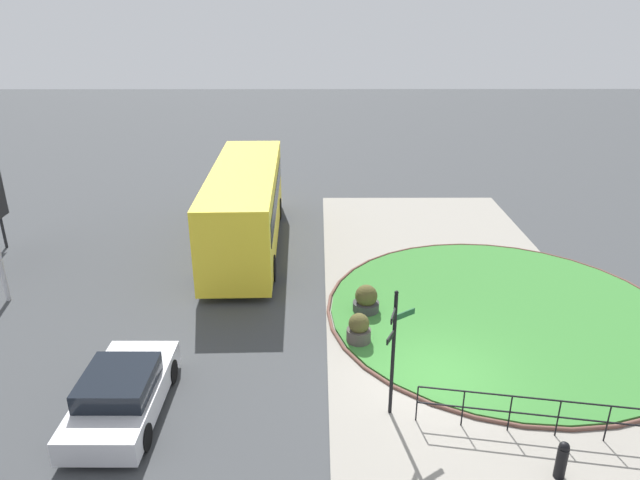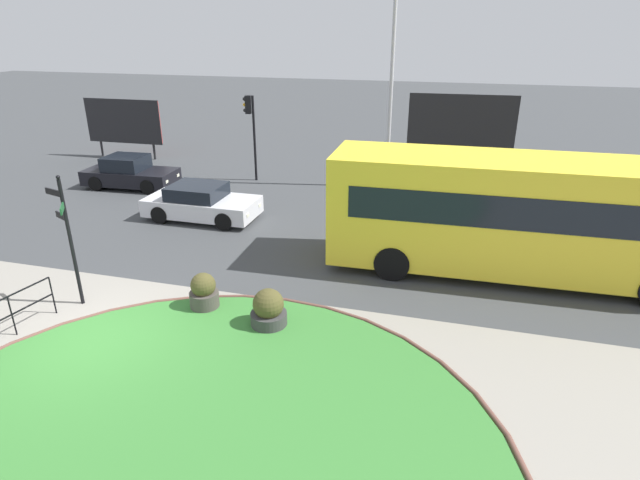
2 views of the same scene
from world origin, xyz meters
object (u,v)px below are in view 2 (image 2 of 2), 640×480
at_px(signpost_directional, 68,234).
at_px(planter_near_signpost, 204,293).
at_px(traffic_light_near, 250,119).
at_px(car_far_lane, 130,173).
at_px(car_near_lane, 201,203).
at_px(billboard_left, 124,122).
at_px(bus_yellow, 521,215).
at_px(lamppost_tall, 392,77).
at_px(billboard_right, 461,123).
at_px(planter_kerbside, 269,311).

distance_m(signpost_directional, planter_near_signpost, 3.61).
distance_m(traffic_light_near, planter_near_signpost, 12.06).
bearing_deg(car_far_lane, car_near_lane, -33.03).
height_order(car_far_lane, billboard_left, billboard_left).
relative_size(bus_yellow, car_near_lane, 2.57).
bearing_deg(bus_yellow, billboard_left, 152.24).
bearing_deg(lamppost_tall, planter_near_signpost, -103.17).
xyz_separation_m(car_near_lane, billboard_left, (-8.30, 7.59, 1.31)).
distance_m(car_near_lane, car_far_lane, 5.66).
relative_size(signpost_directional, car_near_lane, 0.83).
relative_size(billboard_left, billboard_right, 0.91).
relative_size(car_near_lane, traffic_light_near, 1.08).
xyz_separation_m(signpost_directional, billboard_right, (8.99, 14.92, 0.56)).
xyz_separation_m(lamppost_tall, billboard_right, (2.96, 2.36, -2.17)).
distance_m(car_near_lane, planter_near_signpost, 6.85).
relative_size(traffic_light_near, billboard_left, 0.87).
distance_m(car_far_lane, lamppost_tall, 12.04).
height_order(lamppost_tall, billboard_right, lamppost_tall).
height_order(car_near_lane, lamppost_tall, lamppost_tall).
bearing_deg(billboard_right, lamppost_tall, -144.15).
distance_m(lamppost_tall, billboard_right, 4.36).
xyz_separation_m(signpost_directional, billboard_left, (-8.26, 14.24, -0.05)).
bearing_deg(lamppost_tall, traffic_light_near, -174.28).
distance_m(billboard_left, planter_near_signpost, 17.90).
bearing_deg(billboard_left, billboard_right, 1.17).
xyz_separation_m(bus_yellow, billboard_left, (-19.14, 9.42, 0.11)).
bearing_deg(signpost_directional, car_near_lane, 89.69).
relative_size(billboard_right, planter_near_signpost, 4.77).
bearing_deg(planter_near_signpost, bus_yellow, 28.98).
relative_size(bus_yellow, billboard_left, 2.43).
height_order(traffic_light_near, lamppost_tall, lamppost_tall).
relative_size(signpost_directional, bus_yellow, 0.32).
xyz_separation_m(billboard_left, planter_kerbside, (13.35, -14.02, -1.46)).
xyz_separation_m(car_near_lane, traffic_light_near, (-0.11, 5.30, 2.19)).
height_order(bus_yellow, planter_near_signpost, bus_yellow).
distance_m(car_near_lane, lamppost_tall, 9.36).
relative_size(bus_yellow, billboard_right, 2.21).
xyz_separation_m(signpost_directional, lamppost_tall, (6.03, 12.56, 2.73)).
relative_size(traffic_light_near, planter_near_signpost, 3.79).
distance_m(traffic_light_near, planter_kerbside, 13.03).
height_order(signpost_directional, lamppost_tall, lamppost_tall).
xyz_separation_m(car_near_lane, billboard_right, (8.95, 8.27, 1.92)).
bearing_deg(planter_near_signpost, lamppost_tall, 76.83).
distance_m(car_far_lane, traffic_light_near, 5.82).
bearing_deg(billboard_left, signpost_directional, -60.96).
relative_size(car_far_lane, planter_kerbside, 4.03).
xyz_separation_m(bus_yellow, billboard_right, (-1.89, 10.10, 0.72)).
bearing_deg(planter_kerbside, car_far_lane, 137.13).
bearing_deg(lamppost_tall, car_near_lane, -135.39).
relative_size(planter_near_signpost, planter_kerbside, 1.00).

